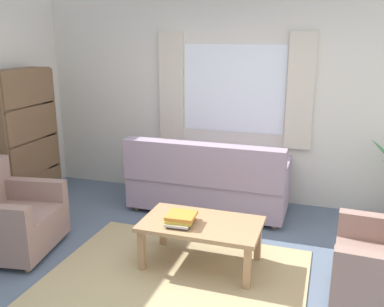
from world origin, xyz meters
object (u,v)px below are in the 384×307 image
couch (208,183)px  bookshelf (26,137)px  coffee_table (201,228)px  book_stack_on_table (181,218)px  armchair_left (6,218)px

couch → bookshelf: size_ratio=1.10×
coffee_table → book_stack_on_table: (-0.17, -0.09, 0.11)m
armchair_left → bookshelf: 1.33m
couch → book_stack_on_table: bearing=95.8°
couch → book_stack_on_table: (0.14, -1.34, 0.12)m
armchair_left → coffee_table: 1.95m
couch → armchair_left: (-1.62, -1.59, -0.01)m
couch → bookshelf: bearing=13.1°
couch → bookshelf: (-2.19, -0.51, 0.52)m
armchair_left → coffee_table: (1.92, 0.34, 0.03)m
couch → coffee_table: size_ratio=1.73×
coffee_table → bookshelf: 2.65m
couch → coffee_table: 1.29m
book_stack_on_table → bookshelf: bookshelf is taller
armchair_left → book_stack_on_table: size_ratio=3.06×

